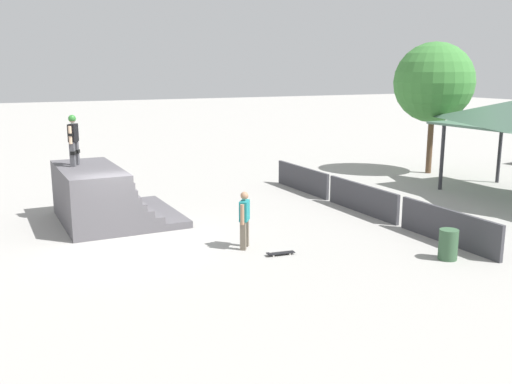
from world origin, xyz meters
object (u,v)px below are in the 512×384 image
bystander_walking (244,217)px  tree_far_back (434,83)px  skater_on_deck (73,137)px  skateboard_on_ground (280,253)px  skateboard_on_deck (75,162)px  trash_bin (448,245)px

bystander_walking → tree_far_back: 15.74m
skater_on_deck → skateboard_on_ground: 8.30m
tree_far_back → bystander_walking: bearing=-62.7°
skater_on_deck → bystander_walking: skater_on_deck is taller
bystander_walking → skater_on_deck: bearing=73.5°
skateboard_on_ground → bystander_walking: bearing=-52.9°
skateboard_on_deck → skateboard_on_ground: skateboard_on_deck is taller
skateboard_on_ground → skater_on_deck: bearing=-48.4°
skater_on_deck → tree_far_back: size_ratio=0.27×
skateboard_on_deck → tree_far_back: bearing=110.9°
skater_on_deck → tree_far_back: 17.59m
bystander_walking → skateboard_on_ground: bystander_walking is taller
bystander_walking → skateboard_on_ground: size_ratio=2.02×
skateboard_on_deck → trash_bin: size_ratio=0.96×
skateboard_on_deck → skateboard_on_ground: bearing=49.1°
trash_bin → skateboard_on_deck: bearing=-138.4°
skater_on_deck → bystander_walking: (5.38, 3.82, -1.98)m
skateboard_on_deck → tree_far_back: tree_far_back is taller
bystander_walking → skateboard_on_ground: bearing=-111.9°
skater_on_deck → trash_bin: size_ratio=2.03×
bystander_walking → skateboard_on_deck: bearing=70.3°
skateboard_on_deck → bystander_walking: (5.93, 3.74, -1.04)m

